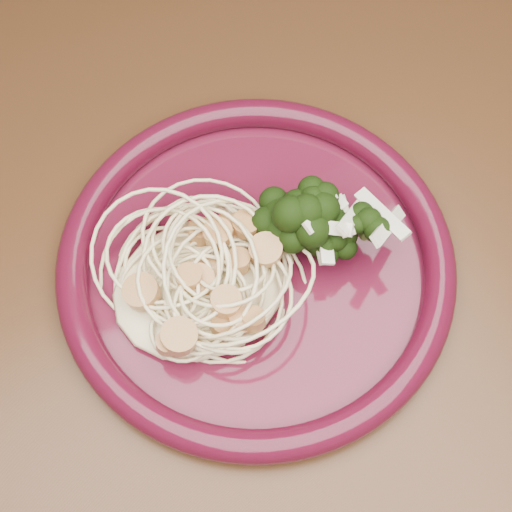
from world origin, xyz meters
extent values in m
plane|color=brown|center=(0.00, 0.00, 0.00)|extent=(3.50, 3.50, 0.00)
cube|color=#472814|center=(0.00, 0.00, 0.73)|extent=(1.20, 0.80, 0.04)
cylinder|color=#472814|center=(0.55, 0.35, 0.35)|extent=(0.06, 0.06, 0.71)
cylinder|color=#480D1F|center=(0.08, 0.04, 0.75)|extent=(0.28, 0.28, 0.01)
torus|color=#480D1F|center=(0.08, 0.04, 0.76)|extent=(0.28, 0.28, 0.02)
ellipsoid|color=#F4E5B1|center=(0.04, 0.04, 0.77)|extent=(0.12, 0.11, 0.03)
ellipsoid|color=black|center=(0.13, 0.05, 0.78)|extent=(0.08, 0.14, 0.05)
camera|label=1|loc=(-0.02, -0.15, 1.21)|focal=50.00mm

